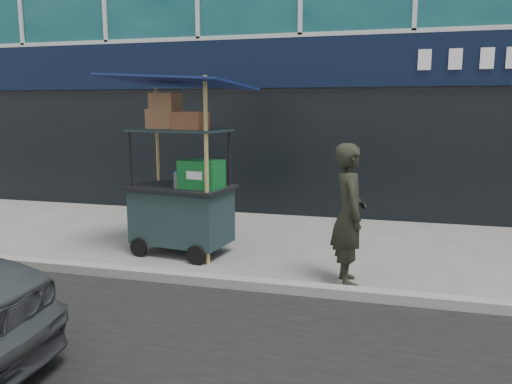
# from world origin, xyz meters

# --- Properties ---
(ground) EXTENTS (80.00, 80.00, 0.00)m
(ground) POSITION_xyz_m (0.00, 0.00, 0.00)
(ground) COLOR slate
(ground) RESTS_ON ground
(curb) EXTENTS (80.00, 0.18, 0.12)m
(curb) POSITION_xyz_m (0.00, -0.20, 0.06)
(curb) COLOR gray
(curb) RESTS_ON ground
(vendor_cart) EXTENTS (2.06, 1.60, 2.54)m
(vendor_cart) POSITION_xyz_m (-1.16, 0.96, 0.89)
(vendor_cart) COLOR #192B2B
(vendor_cart) RESTS_ON ground
(vendor_man) EXTENTS (0.55, 0.70, 1.68)m
(vendor_man) POSITION_xyz_m (1.24, 0.30, 0.84)
(vendor_man) COLOR black
(vendor_man) RESTS_ON ground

